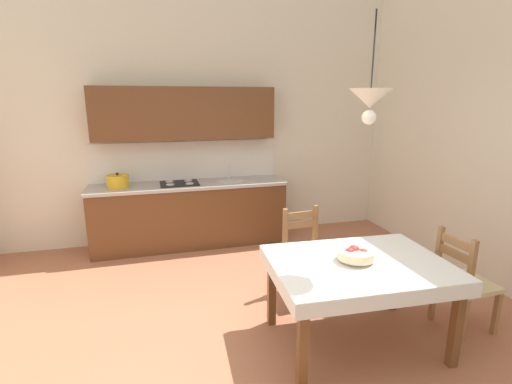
{
  "coord_description": "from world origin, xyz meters",
  "views": [
    {
      "loc": [
        -0.68,
        -2.66,
        2.04
      ],
      "look_at": [
        0.36,
        1.09,
        1.08
      ],
      "focal_mm": 26.45,
      "sensor_mm": 36.0,
      "label": 1
    }
  ],
  "objects_px": {
    "dining_table": "(358,275)",
    "fruit_bowl": "(355,254)",
    "dining_chair_window_side": "(463,283)",
    "kitchen_cabinetry": "(189,186)",
    "dining_chair_kitchen_side": "(306,255)",
    "pendant_lamp": "(370,100)"
  },
  "relations": [
    {
      "from": "dining_chair_kitchen_side",
      "to": "pendant_lamp",
      "type": "relative_size",
      "value": 1.16
    },
    {
      "from": "fruit_bowl",
      "to": "pendant_lamp",
      "type": "relative_size",
      "value": 0.37
    },
    {
      "from": "kitchen_cabinetry",
      "to": "dining_table",
      "type": "xyz_separation_m",
      "value": [
        1.1,
        -2.71,
        -0.22
      ]
    },
    {
      "from": "dining_table",
      "to": "dining_chair_window_side",
      "type": "distance_m",
      "value": 1.06
    },
    {
      "from": "dining_table",
      "to": "kitchen_cabinetry",
      "type": "bearing_deg",
      "value": 112.04
    },
    {
      "from": "dining_chair_kitchen_side",
      "to": "fruit_bowl",
      "type": "distance_m",
      "value": 0.96
    },
    {
      "from": "dining_chair_window_side",
      "to": "pendant_lamp",
      "type": "relative_size",
      "value": 1.16
    },
    {
      "from": "dining_chair_window_side",
      "to": "pendant_lamp",
      "type": "bearing_deg",
      "value": 175.43
    },
    {
      "from": "dining_chair_window_side",
      "to": "fruit_bowl",
      "type": "relative_size",
      "value": 3.1
    },
    {
      "from": "dining_table",
      "to": "dining_chair_kitchen_side",
      "type": "xyz_separation_m",
      "value": [
        -0.08,
        0.9,
        -0.19
      ]
    },
    {
      "from": "dining_chair_kitchen_side",
      "to": "fruit_bowl",
      "type": "relative_size",
      "value": 3.1
    },
    {
      "from": "dining_table",
      "to": "pendant_lamp",
      "type": "bearing_deg",
      "value": 59.97
    },
    {
      "from": "fruit_bowl",
      "to": "pendant_lamp",
      "type": "xyz_separation_m",
      "value": [
        0.04,
        0.01,
        1.22
      ]
    },
    {
      "from": "dining_table",
      "to": "dining_chair_window_side",
      "type": "xyz_separation_m",
      "value": [
        1.04,
        -0.05,
        -0.19
      ]
    },
    {
      "from": "dining_table",
      "to": "pendant_lamp",
      "type": "xyz_separation_m",
      "value": [
        0.02,
        0.03,
        1.4
      ]
    },
    {
      "from": "dining_table",
      "to": "dining_chair_kitchen_side",
      "type": "relative_size",
      "value": 1.59
    },
    {
      "from": "fruit_bowl",
      "to": "pendant_lamp",
      "type": "distance_m",
      "value": 1.22
    },
    {
      "from": "kitchen_cabinetry",
      "to": "dining_chair_window_side",
      "type": "height_order",
      "value": "kitchen_cabinetry"
    },
    {
      "from": "dining_chair_kitchen_side",
      "to": "dining_chair_window_side",
      "type": "relative_size",
      "value": 1.0
    },
    {
      "from": "dining_chair_kitchen_side",
      "to": "dining_chair_window_side",
      "type": "distance_m",
      "value": 1.47
    },
    {
      "from": "dining_table",
      "to": "fruit_bowl",
      "type": "height_order",
      "value": "fruit_bowl"
    },
    {
      "from": "dining_chair_kitchen_side",
      "to": "fruit_bowl",
      "type": "xyz_separation_m",
      "value": [
        0.05,
        -0.88,
        0.37
      ]
    }
  ]
}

